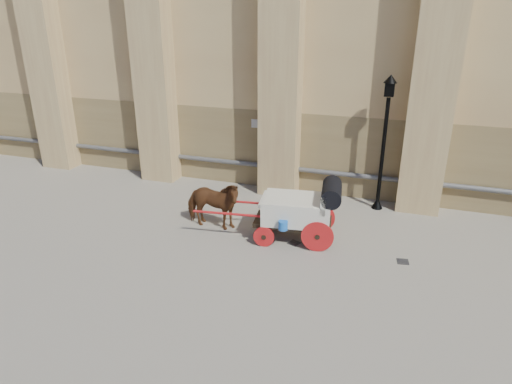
% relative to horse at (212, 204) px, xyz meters
% --- Properties ---
extents(ground, '(90.00, 90.00, 0.00)m').
position_rel_horse_xyz_m(ground, '(2.15, -0.01, -0.82)').
color(ground, gray).
rests_on(ground, ground).
extents(horse, '(0.90, 1.94, 1.63)m').
position_rel_horse_xyz_m(horse, '(0.00, 0.00, 0.00)').
color(horse, brown).
rests_on(horse, ground).
extents(carriage, '(4.45, 1.74, 1.90)m').
position_rel_horse_xyz_m(carriage, '(2.83, 0.12, 0.21)').
color(carriage, black).
rests_on(carriage, ground).
extents(street_lamp, '(0.43, 0.43, 4.59)m').
position_rel_horse_xyz_m(street_lamp, '(4.83, 3.26, 1.64)').
color(street_lamp, black).
rests_on(street_lamp, ground).
extents(drain_grate_near, '(0.42, 0.42, 0.01)m').
position_rel_horse_xyz_m(drain_grate_near, '(2.71, -0.19, -0.81)').
color(drain_grate_near, black).
rests_on(drain_grate_near, ground).
extents(drain_grate_far, '(0.37, 0.37, 0.01)m').
position_rel_horse_xyz_m(drain_grate_far, '(5.83, -0.27, -0.81)').
color(drain_grate_far, black).
rests_on(drain_grate_far, ground).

